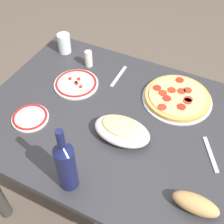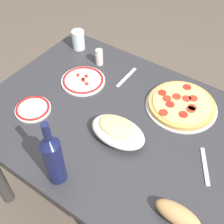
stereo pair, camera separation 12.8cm
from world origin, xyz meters
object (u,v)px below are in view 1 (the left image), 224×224
at_px(pepperoni_pizza, 177,97).
at_px(baked_pasta_dish, 122,130).
at_px(wine_bottle, 66,165).
at_px(water_glass, 64,43).
at_px(side_plate_near, 30,117).
at_px(bread_loaf, 196,204).
at_px(side_plate_far, 76,83).
at_px(dining_table, 112,135).
at_px(spice_shaker, 89,59).

relative_size(pepperoni_pizza, baked_pasta_dish, 1.35).
relative_size(pepperoni_pizza, wine_bottle, 1.07).
height_order(water_glass, side_plate_near, water_glass).
bearing_deg(wine_bottle, bread_loaf, -166.16).
bearing_deg(bread_loaf, water_glass, -32.92).
xyz_separation_m(baked_pasta_dish, bread_loaf, (-0.36, 0.17, -0.01)).
bearing_deg(side_plate_near, baked_pasta_dish, -167.36).
relative_size(side_plate_near, bread_loaf, 0.99).
bearing_deg(water_glass, side_plate_near, 104.93).
distance_m(pepperoni_pizza, side_plate_far, 0.49).
xyz_separation_m(dining_table, wine_bottle, (-0.01, 0.36, 0.25)).
bearing_deg(pepperoni_pizza, baked_pasta_dish, 65.76).
height_order(baked_pasta_dish, spice_shaker, spice_shaker).
height_order(wine_bottle, water_glass, wine_bottle).
relative_size(baked_pasta_dish, side_plate_far, 1.10).
xyz_separation_m(dining_table, spice_shaker, (0.27, -0.27, 0.17)).
xyz_separation_m(water_glass, side_plate_near, (-0.13, 0.49, -0.04)).
bearing_deg(dining_table, bread_loaf, 149.97).
bearing_deg(side_plate_far, wine_bottle, 118.47).
bearing_deg(spice_shaker, bread_loaf, 143.46).
bearing_deg(pepperoni_pizza, spice_shaker, -4.78).
bearing_deg(bread_loaf, dining_table, -30.03).
distance_m(pepperoni_pizza, water_glass, 0.68).
height_order(water_glass, bread_loaf, water_glass).
distance_m(side_plate_near, side_plate_far, 0.29).
relative_size(wine_bottle, water_glass, 2.84).
bearing_deg(bread_loaf, wine_bottle, 13.84).
bearing_deg(spice_shaker, water_glass, -15.31).
height_order(pepperoni_pizza, bread_loaf, bread_loaf).
xyz_separation_m(wine_bottle, side_plate_near, (0.32, -0.19, -0.11)).
relative_size(dining_table, side_plate_far, 5.33).
bearing_deg(pepperoni_pizza, side_plate_near, 36.49).
xyz_separation_m(pepperoni_pizza, spice_shaker, (0.49, -0.04, 0.03)).
distance_m(wine_bottle, bread_loaf, 0.46).
height_order(baked_pasta_dish, wine_bottle, wine_bottle).
bearing_deg(pepperoni_pizza, bread_loaf, 114.02).
xyz_separation_m(wine_bottle, water_glass, (0.45, -0.68, -0.07)).
distance_m(dining_table, side_plate_near, 0.39).
xyz_separation_m(pepperoni_pizza, side_plate_far, (0.48, 0.12, -0.01)).
bearing_deg(spice_shaker, pepperoni_pizza, 175.22).
bearing_deg(side_plate_near, wine_bottle, 149.25).
bearing_deg(side_plate_far, spice_shaker, -83.33).
relative_size(pepperoni_pizza, water_glass, 3.05).
xyz_separation_m(dining_table, pepperoni_pizza, (-0.22, -0.23, 0.15)).
bearing_deg(baked_pasta_dish, side_plate_near, 12.64).
distance_m(side_plate_near, spice_shaker, 0.45).
bearing_deg(baked_pasta_dish, dining_table, -43.36).
distance_m(pepperoni_pizza, spice_shaker, 0.50).
bearing_deg(dining_table, wine_bottle, 90.88).
distance_m(dining_table, baked_pasta_dish, 0.21).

